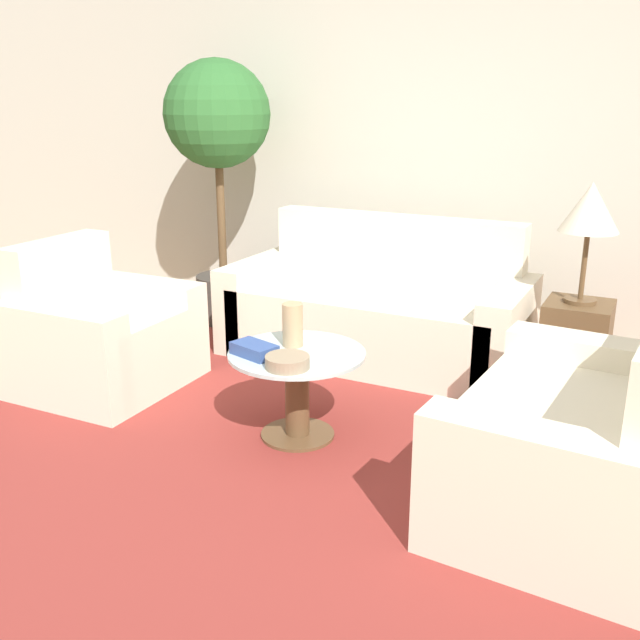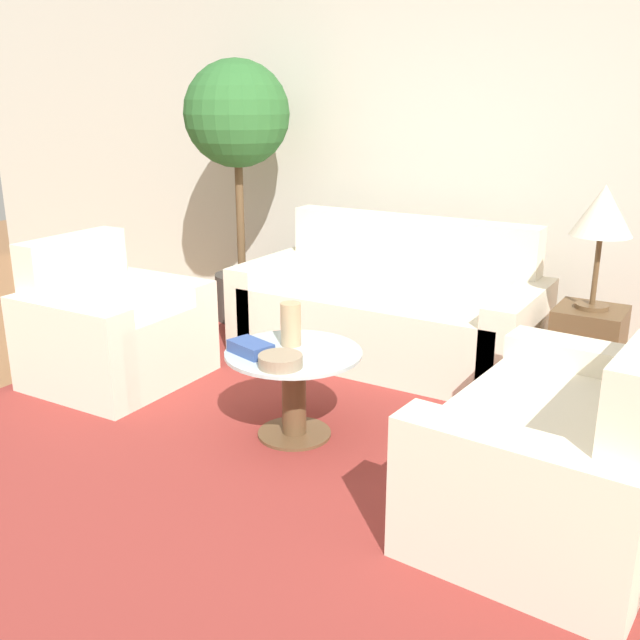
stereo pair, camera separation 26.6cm
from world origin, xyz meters
TOP-DOWN VIEW (x-y plane):
  - ground_plane at (0.00, 0.00)m, footprint 14.00×14.00m
  - wall_back at (0.00, 2.85)m, footprint 10.00×0.06m
  - rug at (0.10, 0.77)m, footprint 3.64×3.49m
  - sofa_main at (-0.01, 2.09)m, footprint 1.94×0.89m
  - armchair at (-1.28, 0.84)m, footprint 0.84×0.92m
  - loveseat at (1.48, 0.72)m, footprint 0.93×1.34m
  - coffee_table at (0.10, 0.77)m, footprint 0.68×0.68m
  - side_table at (1.24, 2.04)m, footprint 0.37×0.37m
  - table_lamp at (1.24, 2.04)m, footprint 0.33×0.33m
  - potted_plant at (-1.35, 2.24)m, footprint 0.76×0.76m
  - vase at (0.04, 0.84)m, footprint 0.10×0.10m
  - bowl at (0.16, 0.56)m, footprint 0.21×0.21m
  - book_stack at (-0.06, 0.63)m, footprint 0.25×0.19m

SIDE VIEW (x-z plane):
  - ground_plane at x=0.00m, z-range 0.00..0.00m
  - rug at x=0.10m, z-range 0.00..0.01m
  - side_table at x=1.24m, z-range 0.00..0.53m
  - armchair at x=-1.28m, z-range -0.14..0.72m
  - loveseat at x=1.48m, z-range -0.15..0.73m
  - sofa_main at x=-0.01m, z-range -0.16..0.74m
  - coffee_table at x=0.10m, z-range 0.07..0.52m
  - bowl at x=0.16m, z-range 0.46..0.51m
  - book_stack at x=-0.06m, z-range 0.46..0.52m
  - vase at x=0.04m, z-range 0.46..0.68m
  - table_lamp at x=1.24m, z-range 0.71..1.39m
  - wall_back at x=0.00m, z-range 0.00..2.60m
  - potted_plant at x=-1.35m, z-range 0.40..2.32m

